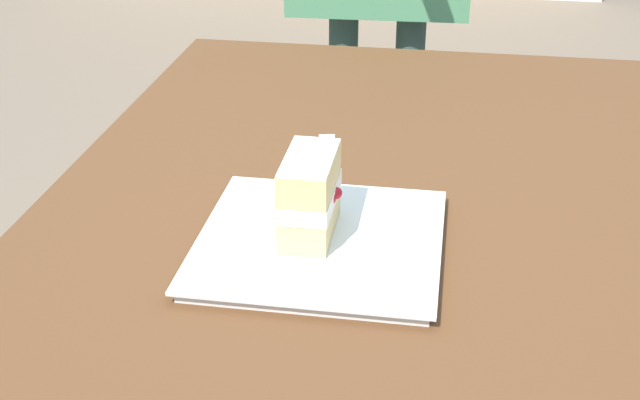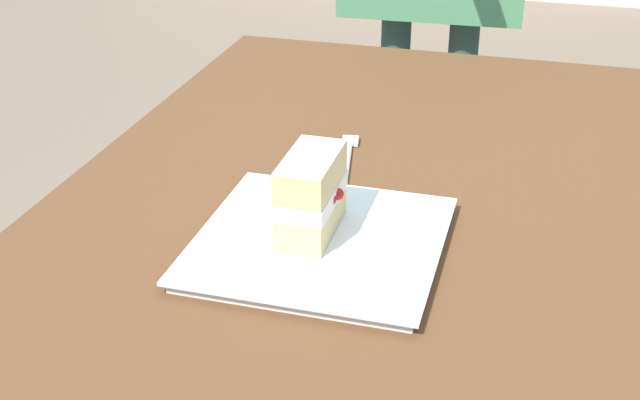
{
  "view_description": "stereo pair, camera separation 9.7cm",
  "coord_description": "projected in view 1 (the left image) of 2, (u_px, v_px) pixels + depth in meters",
  "views": [
    {
      "loc": [
        -1.02,
        -0.05,
        1.27
      ],
      "look_at": [
        -0.17,
        0.09,
        0.82
      ],
      "focal_mm": 48.06,
      "sensor_mm": 36.0,
      "label": 1
    },
    {
      "loc": [
        -1.0,
        -0.15,
        1.27
      ],
      "look_at": [
        -0.17,
        0.09,
        0.82
      ],
      "focal_mm": 48.06,
      "sensor_mm": 36.0,
      "label": 2
    }
  ],
  "objects": [
    {
      "name": "dessert_plate",
      "position": [
        320.0,
        243.0,
        1.0
      ],
      "size": [
        0.28,
        0.28,
        0.02
      ],
      "color": "white",
      "rests_on": "patio_table"
    },
    {
      "name": "patio_table",
      "position": [
        401.0,
        258.0,
        1.19
      ],
      "size": [
        1.22,
        0.94,
        0.75
      ],
      "color": "brown",
      "rests_on": "ground"
    },
    {
      "name": "cake_slice",
      "position": [
        310.0,
        195.0,
        0.98
      ],
      "size": [
        0.12,
        0.07,
        0.1
      ],
      "color": "#E0C17A",
      "rests_on": "dessert_plate"
    },
    {
      "name": "dessert_fork",
      "position": [
        328.0,
        156.0,
        1.22
      ],
      "size": [
        0.17,
        0.05,
        0.01
      ],
      "color": "silver",
      "rests_on": "patio_table"
    }
  ]
}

